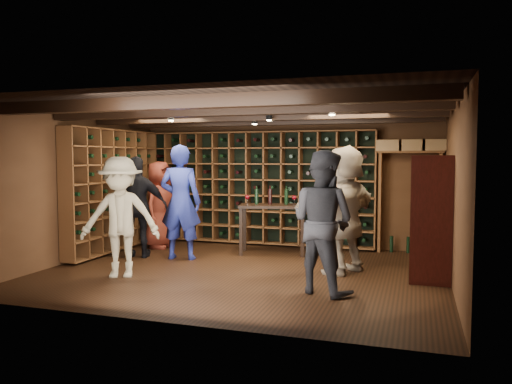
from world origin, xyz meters
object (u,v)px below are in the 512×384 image
(guest_woman_black, at_px, (138,207))
(tasting_table, at_px, (272,211))
(guest_khaki, at_px, (120,217))
(man_blue_shirt, at_px, (180,202))
(display_cabinet, at_px, (430,222))
(guest_red_floral, at_px, (159,205))
(guest_beige, at_px, (345,209))
(man_grey_suit, at_px, (323,222))

(guest_woman_black, height_order, tasting_table, guest_woman_black)
(guest_khaki, xyz_separation_m, tasting_table, (1.63, 2.38, -0.09))
(man_blue_shirt, bearing_deg, display_cabinet, 166.79)
(guest_red_floral, relative_size, tasting_table, 1.31)
(guest_khaki, bearing_deg, guest_beige, 0.39)
(guest_khaki, distance_m, tasting_table, 2.88)
(guest_woman_black, xyz_separation_m, guest_khaki, (0.51, -1.31, -0.00))
(guest_beige, bearing_deg, guest_woman_black, -63.05)
(man_blue_shirt, bearing_deg, guest_khaki, 71.94)
(guest_beige, height_order, tasting_table, guest_beige)
(tasting_table, bearing_deg, display_cabinet, -37.71)
(guest_beige, relative_size, tasting_table, 1.51)
(tasting_table, bearing_deg, man_grey_suit, -71.60)
(tasting_table, bearing_deg, man_blue_shirt, -157.31)
(man_grey_suit, bearing_deg, man_blue_shirt, -2.30)
(guest_red_floral, bearing_deg, guest_beige, -102.53)
(guest_red_floral, height_order, guest_beige, guest_beige)
(man_grey_suit, bearing_deg, tasting_table, -35.36)
(man_grey_suit, xyz_separation_m, guest_beige, (0.11, 1.23, 0.05))
(guest_woman_black, height_order, guest_khaki, guest_woman_black)
(guest_beige, bearing_deg, man_blue_shirt, -65.66)
(man_blue_shirt, bearing_deg, guest_woman_black, 1.25)
(display_cabinet, xyz_separation_m, guest_woman_black, (-4.82, 0.25, 0.03))
(man_blue_shirt, xyz_separation_m, guest_khaki, (-0.26, -1.44, -0.10))
(guest_beige, bearing_deg, display_cabinet, 106.94)
(guest_woman_black, relative_size, guest_beige, 0.92)
(guest_beige, distance_m, tasting_table, 1.82)
(guest_woman_black, bearing_deg, display_cabinet, 157.98)
(man_blue_shirt, xyz_separation_m, man_grey_suit, (2.71, -1.38, -0.06))
(guest_red_floral, bearing_deg, display_cabinet, -101.40)
(guest_beige, bearing_deg, man_grey_suit, 22.04)
(guest_red_floral, height_order, guest_woman_black, guest_woman_black)
(display_cabinet, relative_size, tasting_table, 1.36)
(guest_red_floral, relative_size, guest_beige, 0.87)
(guest_woman_black, bearing_deg, guest_khaki, 92.07)
(guest_beige, bearing_deg, guest_khaki, -39.95)
(man_blue_shirt, height_order, guest_beige, man_blue_shirt)
(tasting_table, bearing_deg, guest_khaki, -136.09)
(man_grey_suit, xyz_separation_m, guest_khaki, (-2.97, -0.06, -0.04))
(display_cabinet, relative_size, man_blue_shirt, 0.89)
(guest_red_floral, xyz_separation_m, tasting_table, (2.25, 0.09, -0.05))
(guest_red_floral, bearing_deg, man_blue_shirt, -131.50)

